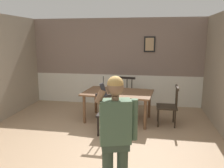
{
  "coord_description": "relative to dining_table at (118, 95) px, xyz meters",
  "views": [
    {
      "loc": [
        1.04,
        -3.63,
        2.04
      ],
      "look_at": [
        0.46,
        -0.18,
        1.33
      ],
      "focal_mm": 36.63,
      "sensor_mm": 36.0,
      "label": 1
    }
  ],
  "objects": [
    {
      "name": "chair_near_window",
      "position": [
        0.09,
        0.9,
        -0.19
      ],
      "size": [
        0.53,
        0.53,
        0.93
      ],
      "rotation": [
        0.0,
        0.0,
        3.02
      ],
      "color": "black",
      "rests_on": "ground_plane"
    },
    {
      "name": "chair_at_table_head",
      "position": [
        -0.09,
        -0.9,
        -0.19
      ],
      "size": [
        0.45,
        0.45,
        0.93
      ],
      "rotation": [
        0.0,
        0.0,
        -0.03
      ],
      "color": "black",
      "rests_on": "ground_plane"
    },
    {
      "name": "dining_table",
      "position": [
        0.0,
        0.0,
        0.0
      ],
      "size": [
        1.76,
        1.19,
        0.73
      ],
      "rotation": [
        0.0,
        0.0,
        -0.1
      ],
      "color": "brown",
      "rests_on": "ground_plane"
    },
    {
      "name": "chair_by_doorway",
      "position": [
        1.21,
        -0.12,
        -0.18
      ],
      "size": [
        0.47,
        0.47,
        0.95
      ],
      "rotation": [
        0.0,
        0.0,
        1.57
      ],
      "color": "#2D2319",
      "rests_on": "ground_plane"
    },
    {
      "name": "ground_plane",
      "position": [
        -0.27,
        -1.8,
        -0.65
      ],
      "size": [
        7.2,
        7.2,
        0.0
      ],
      "primitive_type": "plane",
      "color": "#9E7F60"
    },
    {
      "name": "room_back_partition",
      "position": [
        -0.27,
        1.48,
        0.61
      ],
      "size": [
        5.25,
        0.17,
        2.61
      ],
      "color": "gray",
      "rests_on": "ground_plane"
    },
    {
      "name": "person_figure",
      "position": [
        0.37,
        -2.82,
        0.25
      ],
      "size": [
        0.51,
        0.31,
        1.6
      ],
      "rotation": [
        0.0,
        0.0,
        3.43
      ],
      "color": "#3A493A",
      "rests_on": "ground_plane"
    }
  ]
}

